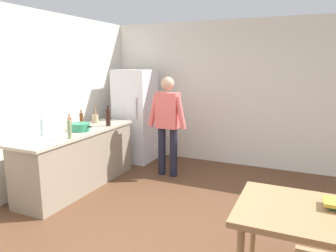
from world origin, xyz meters
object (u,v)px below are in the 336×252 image
(cooking_pot, at_px, (81,127))
(refrigerator, at_px, (135,116))
(dining_table, at_px, (326,223))
(bottle_beer_brown, at_px, (81,119))
(bottle_wine_dark, at_px, (108,117))
(bottle_sauce_red, at_px, (70,123))
(utensil_jar, at_px, (95,118))
(bottle_vinegar_tall, at_px, (69,129))
(person, at_px, (168,120))
(bottle_water_clear, at_px, (42,127))

(cooking_pot, bearing_deg, refrigerator, 88.14)
(dining_table, relative_size, bottle_beer_brown, 5.38)
(cooking_pot, height_order, bottle_beer_brown, bottle_beer_brown)
(bottle_wine_dark, bearing_deg, dining_table, -27.10)
(refrigerator, distance_m, bottle_sauce_red, 1.56)
(bottle_sauce_red, bearing_deg, bottle_beer_brown, 97.79)
(refrigerator, relative_size, bottle_sauce_red, 7.50)
(cooking_pot, height_order, utensil_jar, utensil_jar)
(bottle_vinegar_tall, bearing_deg, bottle_beer_brown, 120.26)
(person, height_order, bottle_vinegar_tall, person)
(refrigerator, xyz_separation_m, bottle_vinegar_tall, (0.15, -2.04, 0.14))
(bottle_beer_brown, xyz_separation_m, bottle_water_clear, (0.02, -0.86, 0.02))
(cooking_pot, bearing_deg, bottle_vinegar_tall, -66.68)
(bottle_wine_dark, distance_m, bottle_water_clear, 1.08)
(person, relative_size, bottle_water_clear, 5.67)
(refrigerator, distance_m, bottle_vinegar_tall, 2.05)
(bottle_sauce_red, bearing_deg, bottle_wine_dark, 49.24)
(cooking_pot, bearing_deg, bottle_beer_brown, 127.60)
(bottle_wine_dark, bearing_deg, cooking_pot, -106.67)
(person, height_order, bottle_sauce_red, person)
(cooking_pot, bearing_deg, bottle_wine_dark, 73.33)
(utensil_jar, relative_size, bottle_vinegar_tall, 1.00)
(refrigerator, xyz_separation_m, bottle_water_clear, (-0.33, -2.05, 0.13))
(person, relative_size, dining_table, 1.21)
(refrigerator, xyz_separation_m, bottle_sauce_red, (-0.30, -1.53, 0.10))
(cooking_pot, distance_m, bottle_beer_brown, 0.49)
(bottle_sauce_red, distance_m, bottle_vinegar_tall, 0.68)
(person, xyz_separation_m, bottle_wine_dark, (-0.85, -0.51, 0.07))
(person, height_order, bottle_water_clear, person)
(refrigerator, distance_m, dining_table, 4.27)
(person, bearing_deg, refrigerator, 149.77)
(person, bearing_deg, bottle_water_clear, -130.45)
(person, distance_m, cooking_pot, 1.43)
(bottle_water_clear, distance_m, bottle_sauce_red, 0.53)
(person, height_order, dining_table, person)
(bottle_water_clear, bearing_deg, bottle_wine_dark, 66.49)
(refrigerator, xyz_separation_m, cooking_pot, (-0.05, -1.57, 0.06))
(cooking_pot, distance_m, bottle_wine_dark, 0.54)
(bottle_sauce_red, xyz_separation_m, bottle_vinegar_tall, (0.45, -0.51, 0.04))
(dining_table, xyz_separation_m, cooking_pot, (-3.35, 1.13, 0.29))
(bottle_water_clear, bearing_deg, cooking_pot, 59.94)
(dining_table, xyz_separation_m, bottle_beer_brown, (-3.65, 1.51, 0.33))
(dining_table, xyz_separation_m, bottle_water_clear, (-3.63, 0.65, 0.35))
(utensil_jar, xyz_separation_m, bottle_water_clear, (-0.07, -1.13, 0.05))
(person, xyz_separation_m, cooking_pot, (-1.00, -1.02, -0.02))
(dining_table, bearing_deg, bottle_sauce_red, 161.98)
(bottle_sauce_red, bearing_deg, person, 37.97)
(bottle_water_clear, bearing_deg, dining_table, -10.09)
(utensil_jar, distance_m, bottle_vinegar_tall, 1.19)
(refrigerator, xyz_separation_m, bottle_beer_brown, (-0.35, -1.19, 0.11))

